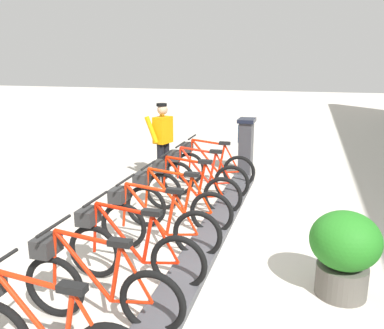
{
  "coord_description": "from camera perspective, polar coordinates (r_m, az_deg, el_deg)",
  "views": [
    {
      "loc": [
        -1.26,
        4.91,
        2.54
      ],
      "look_at": [
        0.5,
        -1.19,
        0.9
      ],
      "focal_mm": 37.94,
      "sensor_mm": 36.0,
      "label": 1
    }
  ],
  "objects": [
    {
      "name": "ground_plane",
      "position": [
        5.67,
        1.54,
        -12.15
      ],
      "size": [
        60.0,
        60.0,
        0.0
      ],
      "primitive_type": "plane",
      "color": "beige"
    },
    {
      "name": "bike_docked_1",
      "position": [
        7.65,
        1.17,
        -1.56
      ],
      "size": [
        1.72,
        0.54,
        1.02
      ],
      "color": "black",
      "rests_on": "ground"
    },
    {
      "name": "bike_docked_6",
      "position": [
        4.21,
        -13.57,
        -16.1
      ],
      "size": [
        1.72,
        0.54,
        1.02
      ],
      "color": "black",
      "rests_on": "ground"
    },
    {
      "name": "bike_docked_2",
      "position": [
        6.91,
        -0.54,
        -3.32
      ],
      "size": [
        1.72,
        0.54,
        1.02
      ],
      "color": "black",
      "rests_on": "ground"
    },
    {
      "name": "dock_rail_base",
      "position": [
        5.65,
        1.54,
        -11.7
      ],
      "size": [
        0.44,
        7.18,
        0.1
      ],
      "primitive_type": "cube",
      "color": "#47474C",
      "rests_on": "ground"
    },
    {
      "name": "bike_docked_4",
      "position": [
        5.5,
        -5.35,
        -8.2
      ],
      "size": [
        1.72,
        0.54,
        1.02
      ],
      "color": "black",
      "rests_on": "ground"
    },
    {
      "name": "bike_docked_5",
      "position": [
        4.83,
        -8.85,
        -11.65
      ],
      "size": [
        1.72,
        0.54,
        1.02
      ],
      "color": "black",
      "rests_on": "ground"
    },
    {
      "name": "planter_bush",
      "position": [
        4.8,
        20.63,
        -11.14
      ],
      "size": [
        0.76,
        0.76,
        0.97
      ],
      "color": "#59544C",
      "rests_on": "ground"
    },
    {
      "name": "worker_near_rack",
      "position": [
        8.7,
        -4.15,
        3.63
      ],
      "size": [
        0.57,
        0.69,
        1.66
      ],
      "color": "white",
      "rests_on": "ground"
    },
    {
      "name": "bike_docked_0",
      "position": [
        8.39,
        2.58,
        -0.11
      ],
      "size": [
        1.72,
        0.54,
        1.02
      ],
      "color": "black",
      "rests_on": "ground"
    },
    {
      "name": "payment_kiosk",
      "position": [
        9.23,
        7.58,
        2.63
      ],
      "size": [
        0.36,
        0.52,
        1.28
      ],
      "color": "#38383D",
      "rests_on": "ground"
    },
    {
      "name": "bike_docked_3",
      "position": [
        6.19,
        -2.66,
        -5.48
      ],
      "size": [
        1.72,
        0.54,
        1.02
      ],
      "color": "black",
      "rests_on": "ground"
    }
  ]
}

